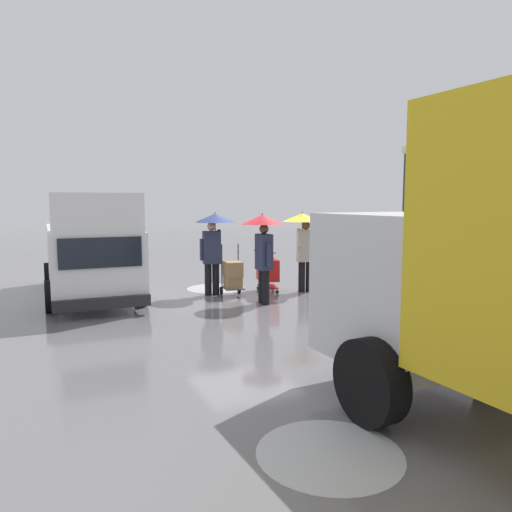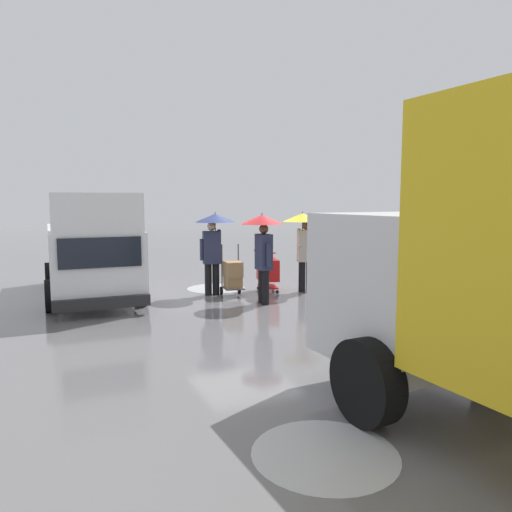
# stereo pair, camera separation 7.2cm
# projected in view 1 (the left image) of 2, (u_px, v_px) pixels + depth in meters

# --- Properties ---
(ground_plane) EXTENTS (90.00, 90.00, 0.00)m
(ground_plane) POSITION_uv_depth(u_px,v_px,m) (244.00, 294.00, 12.76)
(ground_plane) COLOR slate
(slush_patch_near_cluster) EXTENTS (1.61, 1.61, 0.01)m
(slush_patch_near_cluster) POSITION_uv_depth(u_px,v_px,m) (216.00, 288.00, 13.57)
(slush_patch_near_cluster) COLOR #ADAFB5
(slush_patch_near_cluster) RESTS_ON ground
(slush_patch_under_van) EXTENTS (1.44, 1.44, 0.01)m
(slush_patch_under_van) POSITION_uv_depth(u_px,v_px,m) (330.00, 453.00, 4.71)
(slush_patch_under_van) COLOR silver
(slush_patch_under_van) RESTS_ON ground
(cargo_van_parked_right) EXTENTS (2.30, 5.39, 2.60)m
(cargo_van_parked_right) POSITION_uv_depth(u_px,v_px,m) (91.00, 251.00, 12.16)
(cargo_van_parked_right) COLOR white
(cargo_van_parked_right) RESTS_ON ground
(shopping_cart_vendor) EXTENTS (0.77, 0.94, 1.02)m
(shopping_cart_vendor) POSITION_uv_depth(u_px,v_px,m) (268.00, 271.00, 13.02)
(shopping_cart_vendor) COLOR red
(shopping_cart_vendor) RESTS_ON ground
(hand_dolly_boxes) EXTENTS (0.60, 0.76, 1.32)m
(hand_dolly_boxes) POSITION_uv_depth(u_px,v_px,m) (233.00, 275.00, 12.44)
(hand_dolly_boxes) COLOR #515156
(hand_dolly_boxes) RESTS_ON ground
(pedestrian_pink_side) EXTENTS (1.04, 1.04, 2.15)m
(pedestrian_pink_side) POSITION_uv_depth(u_px,v_px,m) (214.00, 234.00, 12.48)
(pedestrian_pink_side) COLOR black
(pedestrian_pink_side) RESTS_ON ground
(pedestrian_black_side) EXTENTS (1.04, 1.04, 2.15)m
(pedestrian_black_side) POSITION_uv_depth(u_px,v_px,m) (304.00, 233.00, 12.92)
(pedestrian_black_side) COLOR black
(pedestrian_black_side) RESTS_ON ground
(pedestrian_white_side) EXTENTS (1.04, 1.04, 2.15)m
(pedestrian_white_side) POSITION_uv_depth(u_px,v_px,m) (263.00, 237.00, 11.43)
(pedestrian_white_side) COLOR black
(pedestrian_white_side) RESTS_ON ground
(street_lamp) EXTENTS (0.28, 0.28, 3.86)m
(street_lamp) POSITION_uv_depth(u_px,v_px,m) (405.00, 203.00, 12.25)
(street_lamp) COLOR #2D2D33
(street_lamp) RESTS_ON ground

